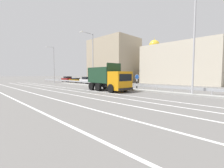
# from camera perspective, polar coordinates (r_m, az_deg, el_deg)

# --- Properties ---
(ground_plane) EXTENTS (320.00, 320.00, 0.00)m
(ground_plane) POSITION_cam_1_polar(r_m,az_deg,el_deg) (21.19, -3.65, -2.25)
(ground_plane) COLOR #605E5B
(lane_strip_0) EXTENTS (62.21, 0.16, 0.01)m
(lane_strip_0) POSITION_cam_1_polar(r_m,az_deg,el_deg) (18.95, -5.39, -2.97)
(lane_strip_0) COLOR silver
(lane_strip_0) RESTS_ON ground_plane
(lane_strip_1) EXTENTS (62.21, 0.16, 0.01)m
(lane_strip_1) POSITION_cam_1_polar(r_m,az_deg,el_deg) (17.90, -9.65, -3.40)
(lane_strip_1) COLOR silver
(lane_strip_1) RESTS_ON ground_plane
(lane_strip_2) EXTENTS (62.21, 0.16, 0.01)m
(lane_strip_2) POSITION_cam_1_polar(r_m,az_deg,el_deg) (16.85, -15.08, -3.92)
(lane_strip_2) COLOR silver
(lane_strip_2) RESTS_ON ground_plane
(lane_strip_3) EXTENTS (62.21, 0.16, 0.01)m
(lane_strip_3) POSITION_cam_1_polar(r_m,az_deg,el_deg) (15.73, -23.30, -4.65)
(lane_strip_3) COLOR silver
(lane_strip_3) RESTS_ON ground_plane
(lane_strip_4) EXTENTS (62.21, 0.16, 0.01)m
(lane_strip_4) POSITION_cam_1_polar(r_m,az_deg,el_deg) (14.99, -32.49, -5.34)
(lane_strip_4) COLOR silver
(lane_strip_4) RESTS_ON ground_plane
(median_island) EXTENTS (34.21, 1.10, 0.18)m
(median_island) POSITION_cam_1_polar(r_m,az_deg,el_deg) (23.16, 1.65, -1.50)
(median_island) COLOR gray
(median_island) RESTS_ON ground_plane
(median_guardrail) EXTENTS (62.21, 0.09, 0.78)m
(median_guardrail) POSITION_cam_1_polar(r_m,az_deg,el_deg) (24.00, 3.60, -0.18)
(median_guardrail) COLOR #9EA0A5
(median_guardrail) RESTS_ON ground_plane
(dump_truck) EXTENTS (6.55, 3.03, 3.63)m
(dump_truck) POSITION_cam_1_polar(r_m,az_deg,el_deg) (19.41, 0.16, 1.10)
(dump_truck) COLOR orange
(dump_truck) RESTS_ON ground_plane
(median_road_sign) EXTENTS (0.66, 0.16, 2.17)m
(median_road_sign) POSITION_cam_1_polar(r_m,az_deg,el_deg) (20.65, 9.46, 0.66)
(median_road_sign) COLOR white
(median_road_sign) RESTS_ON ground_plane
(street_lamp_0) EXTENTS (0.71, 1.94, 9.21)m
(street_lamp_0) POSITION_cam_1_polar(r_m,az_deg,el_deg) (41.79, -21.42, 7.42)
(street_lamp_0) COLOR #ADADB2
(street_lamp_0) RESTS_ON ground_plane
(street_lamp_1) EXTENTS (0.72, 2.78, 9.42)m
(street_lamp_1) POSITION_cam_1_polar(r_m,az_deg,el_deg) (27.32, -7.63, 10.14)
(street_lamp_1) COLOR #ADADB2
(street_lamp_1) RESTS_ON ground_plane
(street_lamp_2) EXTENTS (0.70, 2.01, 10.40)m
(street_lamp_2) POSITION_cam_1_polar(r_m,az_deg,el_deg) (17.68, 28.71, 14.56)
(street_lamp_2) COLOR #ADADB2
(street_lamp_2) RESTS_ON ground_plane
(parked_car_0) EXTENTS (4.46, 2.24, 1.56)m
(parked_car_0) POSITION_cam_1_polar(r_m,az_deg,el_deg) (45.38, -16.62, 1.81)
(parked_car_0) COLOR maroon
(parked_car_0) RESTS_ON ground_plane
(parked_car_1) EXTENTS (4.51, 1.85, 1.20)m
(parked_car_1) POSITION_cam_1_polar(r_m,az_deg,el_deg) (40.73, -13.61, 1.45)
(parked_car_1) COLOR #B27A14
(parked_car_1) RESTS_ON ground_plane
(parked_car_2) EXTENTS (4.24, 2.21, 1.59)m
(parked_car_2) POSITION_cam_1_polar(r_m,az_deg,el_deg) (36.30, -9.51, 1.46)
(parked_car_2) COLOR silver
(parked_car_2) RESTS_ON ground_plane
(parked_car_3) EXTENTS (4.64, 1.92, 1.35)m
(parked_car_3) POSITION_cam_1_polar(r_m,az_deg,el_deg) (32.04, -4.30, 1.04)
(parked_car_3) COLOR #A3A3A8
(parked_car_3) RESTS_ON ground_plane
(parked_car_4) EXTENTS (3.88, 2.12, 1.42)m
(parked_car_4) POSITION_cam_1_polar(r_m,az_deg,el_deg) (28.50, 3.00, 0.78)
(parked_car_4) COLOR #A3A3A8
(parked_car_4) RESTS_ON ground_plane
(background_building_0) EXTENTS (13.20, 9.73, 12.28)m
(background_building_0) POSITION_cam_1_polar(r_m,az_deg,el_deg) (44.48, 0.54, 8.84)
(background_building_0) COLOR tan
(background_building_0) RESTS_ON ground_plane
(background_building_1) EXTENTS (16.70, 11.13, 8.99)m
(background_building_1) POSITION_cam_1_polar(r_m,az_deg,el_deg) (39.07, 25.41, 6.75)
(background_building_1) COLOR beige
(background_building_1) RESTS_ON ground_plane
(church_tower) EXTENTS (3.60, 3.60, 13.75)m
(church_tower) POSITION_cam_1_polar(r_m,az_deg,el_deg) (49.54, 15.70, 8.35)
(church_tower) COLOR silver
(church_tower) RESTS_ON ground_plane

